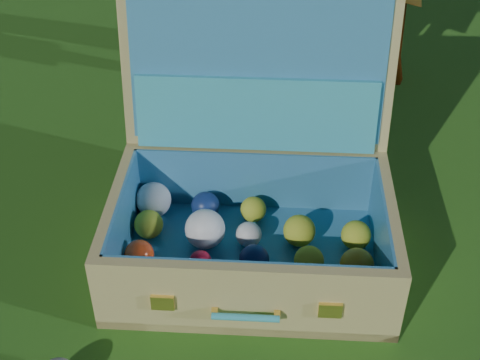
# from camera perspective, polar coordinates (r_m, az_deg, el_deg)

# --- Properties ---
(ground) EXTENTS (60.00, 60.00, 0.00)m
(ground) POSITION_cam_1_polar(r_m,az_deg,el_deg) (1.57, 6.54, -8.88)
(ground) COLOR #215114
(ground) RESTS_ON ground
(suitcase) EXTENTS (0.79, 0.73, 0.61)m
(suitcase) POSITION_cam_1_polar(r_m,az_deg,el_deg) (1.55, 0.99, -0.43)
(suitcase) COLOR tan
(suitcase) RESTS_ON ground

